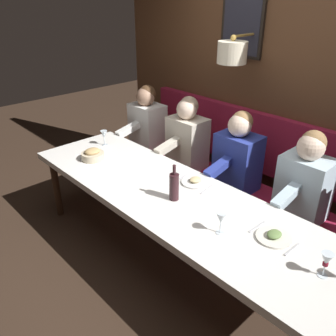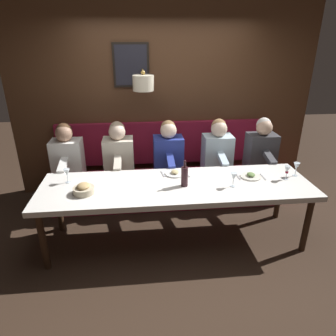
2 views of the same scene
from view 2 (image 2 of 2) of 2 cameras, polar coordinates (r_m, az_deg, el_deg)
ground_plane at (r=3.74m, az=1.50°, el=-13.29°), size 12.00×12.00×0.00m
dining_table at (r=3.38m, az=1.62°, el=-3.97°), size 0.90×3.02×0.74m
banquette_bench at (r=4.38m, az=0.05°, el=-3.97°), size 0.52×3.22×0.45m
back_wall_panel at (r=4.54m, az=-0.80°, el=12.30°), size 0.59×4.42×2.90m
diner_nearest at (r=4.46m, az=17.28°, el=3.72°), size 0.60×0.40×0.79m
diner_near at (r=4.26m, az=9.36°, el=3.55°), size 0.60×0.40×0.79m
diner_middle at (r=4.13m, az=0.05°, el=3.26°), size 0.60×0.40×0.79m
diner_far at (r=4.12m, az=-9.36°, el=2.89°), size 0.60×0.40×0.79m
diner_farthest at (r=4.22m, az=-18.59°, el=2.44°), size 0.60×0.40×0.79m
place_setting_0 at (r=3.65m, az=15.43°, el=-1.45°), size 0.24×0.31×0.05m
place_setting_1 at (r=3.59m, az=1.35°, el=-0.97°), size 0.24×0.33×0.05m
wine_glass_0 at (r=3.82m, az=23.18°, el=0.25°), size 0.07×0.07×0.16m
wine_glass_1 at (r=3.33m, az=12.33°, el=-1.64°), size 0.07×0.07×0.16m
wine_glass_2 at (r=3.53m, az=-18.62°, el=-0.90°), size 0.07×0.07×0.16m
wine_glass_3 at (r=3.68m, az=21.66°, el=-0.36°), size 0.07×0.07×0.16m
wine_bottle at (r=3.28m, az=3.15°, el=-1.56°), size 0.08×0.08×0.30m
bread_bowl at (r=3.26m, az=-15.68°, el=-3.90°), size 0.22×0.22×0.12m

